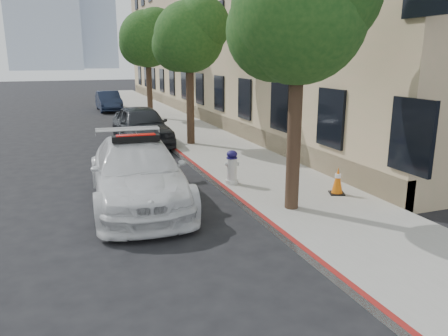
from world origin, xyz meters
name	(u,v)px	position (x,y,z in m)	size (l,w,h in m)	color
ground	(146,201)	(0.00, 0.00, 0.00)	(120.00, 120.00, 0.00)	black
sidewalk	(182,129)	(3.60, 10.00, 0.07)	(3.20, 50.00, 0.15)	gray
curb_strip	(150,131)	(2.06, 10.00, 0.07)	(0.12, 50.00, 0.15)	maroon
building	(248,30)	(9.20, 15.00, 5.00)	(8.00, 36.00, 10.00)	tan
tree_near	(301,14)	(2.93, -2.01, 4.27)	(2.92, 2.82, 5.62)	black
tree_mid	(190,36)	(2.93, 5.99, 4.16)	(2.77, 2.64, 5.43)	black
tree_far	(148,38)	(2.93, 13.99, 4.39)	(3.10, 3.00, 5.81)	black
police_car	(138,172)	(-0.17, -0.01, 0.76)	(2.46, 5.37, 1.67)	silver
parked_car_mid	(141,125)	(1.20, 7.19, 0.78)	(1.83, 4.56, 1.55)	black
parked_car_far	(109,101)	(1.20, 19.20, 0.63)	(1.34, 3.85, 1.27)	black
fire_hydrant	(232,167)	(2.35, 0.25, 0.59)	(0.39, 0.35, 0.90)	silver
traffic_cone	(338,181)	(4.45, -1.51, 0.49)	(0.47, 0.47, 0.68)	black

